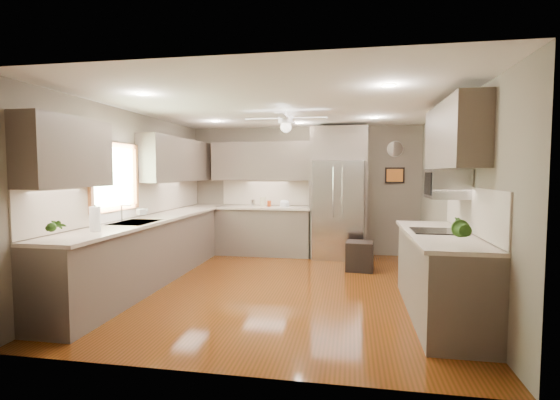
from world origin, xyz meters
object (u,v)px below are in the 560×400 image
(bowl, at_px, (284,206))
(canister_b, at_px, (253,203))
(canister_d, at_px, (269,204))
(potted_plant_left, at_px, (53,226))
(paper_towel, at_px, (95,219))
(microwave, at_px, (447,184))
(soap_bottle, at_px, (142,212))
(canister_c, at_px, (263,202))
(refrigerator, at_px, (338,195))
(stool, at_px, (360,256))
(potted_plant_right, at_px, (462,228))

(bowl, bearing_deg, canister_b, 176.53)
(canister_d, relative_size, potted_plant_left, 0.40)
(canister_d, height_order, potted_plant_left, potted_plant_left)
(canister_d, height_order, paper_towel, paper_towel)
(canister_b, relative_size, bowl, 0.59)
(canister_d, xyz_separation_m, microwave, (2.66, -2.76, 0.48))
(soap_bottle, bearing_deg, canister_b, 64.00)
(canister_b, xyz_separation_m, canister_c, (0.21, -0.03, 0.02))
(potted_plant_left, relative_size, paper_towel, 0.95)
(refrigerator, height_order, stool, refrigerator)
(paper_towel, bearing_deg, canister_b, 74.92)
(potted_plant_right, bearing_deg, microwave, 84.10)
(bowl, relative_size, microwave, 0.39)
(potted_plant_right, relative_size, bowl, 1.67)
(stool, bearing_deg, paper_towel, -139.82)
(canister_d, xyz_separation_m, stool, (1.73, -1.02, -0.76))
(refrigerator, bearing_deg, canister_b, 177.63)
(canister_b, xyz_separation_m, paper_towel, (-0.97, -3.59, 0.07))
(potted_plant_right, bearing_deg, canister_b, 126.09)
(stool, bearing_deg, canister_b, 153.32)
(refrigerator, bearing_deg, canister_d, 177.79)
(refrigerator, bearing_deg, microwave, -63.91)
(canister_d, height_order, refrigerator, refrigerator)
(stool, bearing_deg, refrigerator, 111.92)
(potted_plant_left, bearing_deg, soap_bottle, 93.72)
(refrigerator, bearing_deg, paper_towel, -126.84)
(soap_bottle, bearing_deg, potted_plant_right, -22.72)
(canister_d, distance_m, bowl, 0.31)
(canister_d, bearing_deg, refrigerator, -2.21)
(canister_c, height_order, microwave, microwave)
(potted_plant_left, bearing_deg, microwave, 20.02)
(potted_plant_left, bearing_deg, stool, 46.42)
(soap_bottle, height_order, paper_towel, paper_towel)
(microwave, bearing_deg, potted_plant_right, -95.90)
(bowl, distance_m, refrigerator, 1.06)
(canister_d, bearing_deg, potted_plant_right, -57.06)
(canister_d, bearing_deg, paper_towel, -109.97)
(potted_plant_left, bearing_deg, potted_plant_right, 4.21)
(canister_c, xyz_separation_m, potted_plant_right, (2.67, -3.92, 0.09))
(canister_d, height_order, soap_bottle, soap_bottle)
(soap_bottle, xyz_separation_m, potted_plant_left, (0.13, -1.95, 0.05))
(canister_c, distance_m, stool, 2.25)
(bowl, height_order, microwave, microwave)
(canister_c, bearing_deg, stool, -28.59)
(potted_plant_right, bearing_deg, potted_plant_left, -175.79)
(canister_c, distance_m, bowl, 0.43)
(potted_plant_left, relative_size, refrigerator, 0.12)
(canister_b, height_order, refrigerator, refrigerator)
(canister_d, relative_size, stool, 0.23)
(bowl, bearing_deg, potted_plant_right, -60.17)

